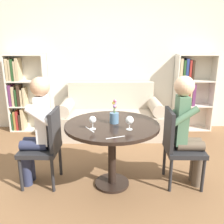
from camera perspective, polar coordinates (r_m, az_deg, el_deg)
name	(u,v)px	position (r m, az deg, el deg)	size (l,w,h in m)	color
ground_plane	(112,184)	(2.93, 0.01, -16.93)	(16.00, 16.00, 0.00)	brown
back_wall	(111,58)	(4.54, -0.29, 12.91)	(5.20, 0.05, 2.70)	beige
round_table	(112,135)	(2.65, 0.01, -5.54)	(1.04, 1.04, 0.75)	black
couch	(111,118)	(4.30, -0.23, -1.38)	(1.80, 0.80, 0.92)	#B7A893
bookshelf_left	(23,94)	(4.74, -20.58, 4.10)	(0.71, 0.28, 1.42)	silver
bookshelf_right	(189,92)	(4.69, 17.93, 4.58)	(0.71, 0.28, 1.42)	silver
chair_left	(46,144)	(2.84, -15.61, -7.45)	(0.44, 0.44, 0.90)	#232326
chair_right	(178,144)	(2.84, 15.63, -7.47)	(0.43, 0.43, 0.90)	#232326
person_left	(37,129)	(2.80, -17.58, -3.84)	(0.43, 0.35, 1.26)	#282D47
person_right	(187,128)	(2.79, 17.63, -3.63)	(0.42, 0.35, 1.28)	brown
wine_glass_left	(93,120)	(2.42, -4.69, -1.96)	(0.07, 0.07, 0.14)	white
wine_glass_right	(130,121)	(2.41, 4.25, -2.07)	(0.08, 0.08, 0.14)	white
flower_vase	(114,116)	(2.60, 0.55, -0.87)	(0.10, 0.10, 0.27)	slate
knife_left_setting	(90,129)	(2.44, -5.38, -4.20)	(0.11, 0.17, 0.00)	silver
fork_left_setting	(115,137)	(2.23, 0.83, -6.13)	(0.18, 0.08, 0.00)	silver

